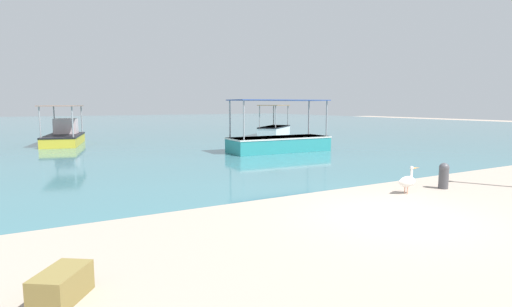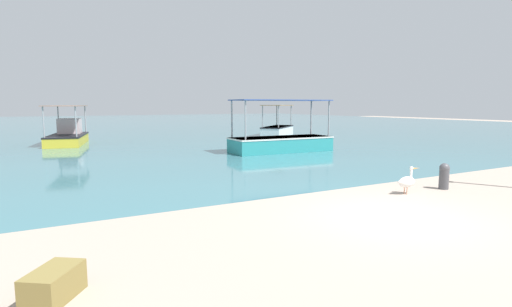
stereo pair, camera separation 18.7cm
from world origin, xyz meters
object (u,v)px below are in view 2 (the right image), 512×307
Objects in this scene: fishing_boat_center at (281,141)px; pelican at (407,181)px; mooring_bollard at (444,175)px; cargo_crate at (54,284)px; fishing_boat_far_right at (277,129)px; fishing_boat_far_left at (68,135)px.

fishing_boat_center reaches higher than pelican.
mooring_bollard is (-0.91, -10.67, -0.15)m from fishing_boat_center.
pelican is 0.98× the size of cargo_crate.
fishing_boat_center is at bearing -121.06° from fishing_boat_far_right.
pelican reaches higher than cargo_crate.
fishing_boat_center is 10.88m from pelican.
fishing_boat_far_right is 5.54× the size of mooring_bollard.
mooring_bollard is at bearing 10.57° from cargo_crate.
fishing_boat_far_right is at bearing 67.93° from pelican.
fishing_boat_far_right is at bearing 51.86° from cargo_crate.
cargo_crate is at bearing -169.43° from mooring_bollard.
fishing_boat_far_right is 21.51m from pelican.
mooring_bollard is (1.55, -0.07, 0.05)m from pelican.
fishing_boat_far_left is at bearing 113.27° from mooring_bollard.
cargo_crate is (-9.20, -2.08, -0.17)m from pelican.
pelican is at bearing -103.07° from fishing_boat_center.
cargo_crate is at bearing -167.26° from pelican.
fishing_boat_far_right is at bearing -3.49° from fishing_boat_far_left.
fishing_boat_center is at bearing 85.15° from mooring_bollard.
pelican is at bearing 177.30° from mooring_bollard.
fishing_boat_center is 17.23m from cargo_crate.
fishing_boat_center is 1.29× the size of fishing_boat_far_right.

